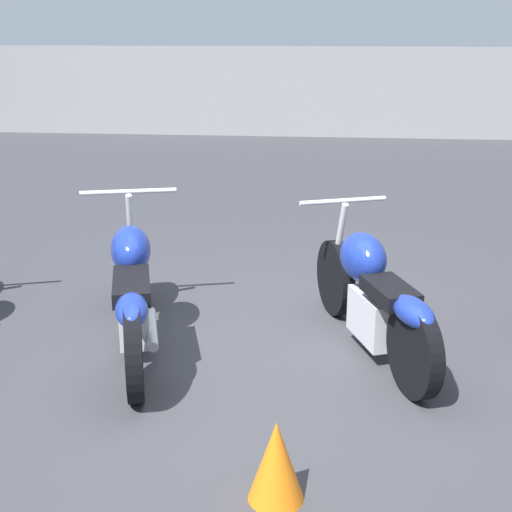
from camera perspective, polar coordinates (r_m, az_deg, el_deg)
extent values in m
plane|color=#38383D|center=(4.94, -0.47, -8.62)|extent=(60.00, 60.00, 0.00)
cube|color=gray|center=(14.81, 4.01, 12.93)|extent=(40.00, 0.04, 1.79)
cylinder|color=black|center=(5.89, -9.81, -1.02)|extent=(0.26, 0.64, 0.64)
cylinder|color=black|center=(4.45, -9.74, -7.52)|extent=(0.26, 0.64, 0.64)
cube|color=silver|center=(5.10, -9.76, -4.47)|extent=(0.34, 0.59, 0.35)
ellipsoid|color=navy|center=(5.22, -9.99, 0.52)|extent=(0.41, 0.58, 0.34)
cube|color=black|center=(4.75, -9.93, -2.35)|extent=(0.39, 0.63, 0.10)
ellipsoid|color=navy|center=(4.39, -9.91, -4.25)|extent=(0.31, 0.48, 0.16)
cylinder|color=silver|center=(5.61, -10.17, 5.09)|extent=(0.72, 0.23, 0.04)
cylinder|color=silver|center=(5.75, -9.99, 1.96)|extent=(0.12, 0.26, 0.65)
cylinder|color=silver|center=(4.98, -8.33, -5.76)|extent=(0.23, 0.61, 0.07)
cylinder|color=black|center=(5.69, 6.37, -1.73)|extent=(0.30, 0.60, 0.60)
cylinder|color=black|center=(4.54, 12.54, -7.42)|extent=(0.30, 0.60, 0.60)
cube|color=silver|center=(5.05, 9.39, -4.86)|extent=(0.36, 0.53, 0.33)
ellipsoid|color=navy|center=(5.13, 8.55, -0.11)|extent=(0.45, 0.56, 0.35)
cube|color=black|center=(4.76, 10.68, -2.82)|extent=(0.39, 0.53, 0.10)
ellipsoid|color=navy|center=(4.48, 12.47, -4.38)|extent=(0.34, 0.48, 0.16)
cylinder|color=silver|center=(5.42, 6.98, 4.41)|extent=(0.65, 0.27, 0.04)
cylinder|color=silver|center=(5.55, 6.67, 1.26)|extent=(0.13, 0.25, 0.63)
cylinder|color=silver|center=(5.01, 11.24, -5.93)|extent=(0.30, 0.66, 0.07)
cone|color=orange|center=(3.58, 1.63, -16.06)|extent=(0.28, 0.28, 0.43)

